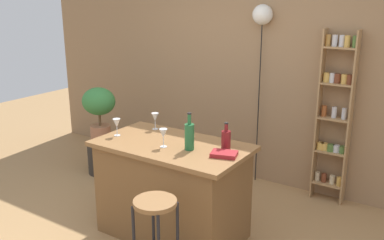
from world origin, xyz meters
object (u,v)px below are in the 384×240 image
object	(u,v)px
wine_glass_left	(117,124)
cookbook	(224,154)
wine_glass_right	(163,134)
wine_glass_center	(155,118)
plant_stool	(102,157)
bottle_wine_red	(226,139)
pendant_globe_light	(262,17)
bar_stool	(156,224)
spice_shelf	(334,116)
potted_plant	(99,108)
bottle_olive_oil	(189,136)

from	to	relation	value
wine_glass_left	cookbook	distance (m)	1.11
wine_glass_left	wine_glass_right	xyz separation A→B (m)	(0.55, -0.01, 0.00)
wine_glass_center	cookbook	world-z (taller)	wine_glass_center
plant_stool	bottle_wine_red	size ratio (longest dim) A/B	1.70
wine_glass_right	bottle_wine_red	bearing A→B (deg)	27.10
plant_stool	wine_glass_center	distance (m)	1.52
bottle_wine_red	plant_stool	bearing A→B (deg)	165.05
wine_glass_right	pendant_globe_light	size ratio (longest dim) A/B	0.08
bar_stool	wine_glass_right	xyz separation A→B (m)	(-0.35, 0.57, 0.48)
bottle_wine_red	cookbook	xyz separation A→B (m)	(0.07, -0.15, -0.07)
bar_stool	cookbook	size ratio (longest dim) A/B	3.46
spice_shelf	cookbook	distance (m)	1.59
potted_plant	wine_glass_right	size ratio (longest dim) A/B	4.24
plant_stool	cookbook	xyz separation A→B (m)	(2.13, -0.70, 0.72)
bar_stool	plant_stool	bearing A→B (deg)	144.68
wine_glass_right	wine_glass_left	bearing A→B (deg)	178.88
bar_stool	bottle_wine_red	distance (m)	0.94
bottle_olive_oil	bottle_wine_red	world-z (taller)	bottle_olive_oil
bar_stool	bottle_olive_oil	bearing A→B (deg)	100.70
potted_plant	wine_glass_center	size ratio (longest dim) A/B	4.24
spice_shelf	wine_glass_left	bearing A→B (deg)	-134.27
spice_shelf	wine_glass_right	xyz separation A→B (m)	(-1.01, -1.62, 0.06)
bottle_wine_red	pendant_globe_light	world-z (taller)	pendant_globe_light
plant_stool	bottle_olive_oil	xyz separation A→B (m)	(1.81, -0.73, 0.82)
bottle_wine_red	cookbook	bearing A→B (deg)	-65.97
bottle_wine_red	potted_plant	bearing A→B (deg)	165.05
cookbook	plant_stool	bearing A→B (deg)	144.91
plant_stool	potted_plant	xyz separation A→B (m)	(0.00, -0.00, 0.65)
wine_glass_right	spice_shelf	bearing A→B (deg)	57.92
spice_shelf	potted_plant	bearing A→B (deg)	-162.51
bar_stool	plant_stool	world-z (taller)	bar_stool
plant_stool	bottle_olive_oil	distance (m)	2.12
bar_stool	wine_glass_right	world-z (taller)	wine_glass_right
pendant_globe_light	cookbook	bearing A→B (deg)	-75.19
wine_glass_center	cookbook	distance (m)	0.97
potted_plant	bar_stool	bearing A→B (deg)	-35.32
pendant_globe_light	spice_shelf	bearing A→B (deg)	-1.95
plant_stool	wine_glass_center	world-z (taller)	wine_glass_center
wine_glass_center	wine_glass_right	bearing A→B (deg)	-44.19
spice_shelf	wine_glass_right	size ratio (longest dim) A/B	11.28
bottle_olive_oil	wine_glass_right	size ratio (longest dim) A/B	1.99
wine_glass_center	bottle_wine_red	bearing A→B (deg)	-7.99
spice_shelf	potted_plant	distance (m)	2.73
cookbook	pendant_globe_light	size ratio (longest dim) A/B	0.10
wine_glass_center	potted_plant	bearing A→B (deg)	160.34
plant_stool	bar_stool	bearing A→B (deg)	-35.32
potted_plant	bottle_wine_red	world-z (taller)	bottle_wine_red
potted_plant	pendant_globe_light	xyz separation A→B (m)	(1.72, 0.85, 1.09)
bottle_olive_oil	cookbook	distance (m)	0.34
bar_stool	bottle_wine_red	world-z (taller)	bottle_wine_red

